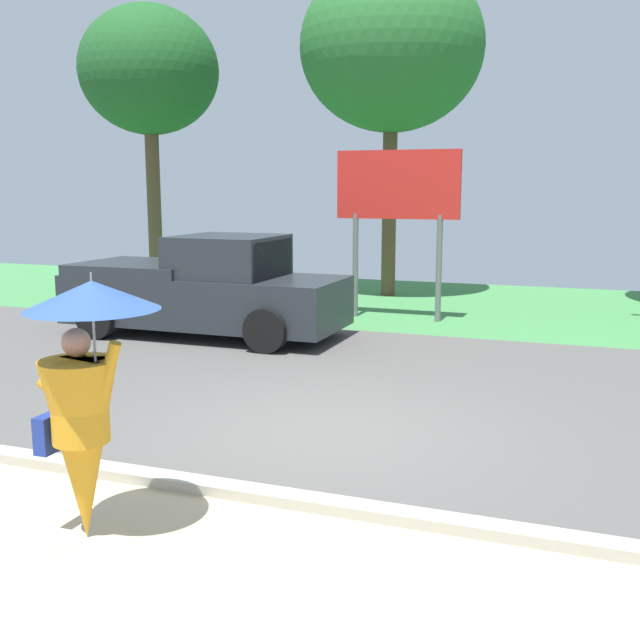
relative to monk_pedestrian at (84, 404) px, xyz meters
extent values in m
cube|color=#565451|center=(0.83, 5.16, -1.16)|extent=(40.00, 8.00, 0.10)
cube|color=#438949|center=(0.83, 13.16, -1.16)|extent=(40.00, 8.00, 0.10)
cube|color=#B2AD9E|center=(0.83, 1.16, -1.06)|extent=(40.00, 0.24, 0.10)
cone|color=orange|center=(-0.04, 0.00, -0.38)|extent=(0.60, 0.60, 1.45)
cylinder|color=orange|center=(-0.04, 0.00, 0.02)|extent=(0.44, 0.44, 0.65)
sphere|color=tan|center=(-0.04, 0.00, 0.48)|extent=(0.22, 0.22, 0.22)
cylinder|color=orange|center=(0.24, 0.00, 0.29)|extent=(0.24, 0.09, 0.45)
cylinder|color=orange|center=(-0.30, 0.02, 0.05)|extent=(0.29, 0.08, 0.24)
cylinder|color=gray|center=(0.13, 0.00, 0.52)|extent=(0.02, 0.02, 0.75)
cone|color=#33569E|center=(0.13, 0.00, 0.85)|extent=(1.01, 1.01, 0.22)
cylinder|color=gray|center=(0.13, 0.00, 0.97)|extent=(0.02, 0.02, 0.10)
cube|color=beige|center=(-0.34, 0.05, 0.15)|extent=(0.02, 0.11, 0.16)
cube|color=navy|center=(-0.31, -0.05, -0.26)|extent=(0.12, 0.24, 0.30)
cube|color=#23282D|center=(-3.23, 7.72, -0.43)|extent=(5.20, 2.00, 0.90)
cube|color=#23282D|center=(-2.73, 7.72, 0.32)|extent=(1.80, 1.84, 0.90)
cube|color=#2D3842|center=(-1.88, 7.72, 0.32)|extent=(0.10, 1.70, 0.77)
cube|color=#23282D|center=(-4.53, 7.72, 0.12)|extent=(2.40, 2.00, 0.20)
cylinder|color=black|center=(-1.53, 8.72, -0.73)|extent=(0.76, 0.28, 0.76)
cylinder|color=black|center=(-1.53, 6.72, -0.73)|extent=(0.76, 0.28, 0.76)
cylinder|color=black|center=(-4.93, 8.72, -0.73)|extent=(0.76, 0.28, 0.76)
cylinder|color=black|center=(-4.93, 6.72, -0.73)|extent=(0.76, 0.28, 0.76)
cylinder|color=slate|center=(-1.24, 10.71, -0.01)|extent=(0.12, 0.12, 2.20)
cylinder|color=slate|center=(0.56, 10.71, -0.01)|extent=(0.12, 0.12, 2.20)
cube|color=red|center=(-0.34, 10.71, 1.69)|extent=(2.60, 0.10, 1.40)
cylinder|color=brown|center=(-1.44, 14.10, 1.24)|extent=(0.36, 0.36, 4.70)
ellipsoid|color=#286B2D|center=(-1.44, 14.10, 5.03)|extent=(4.51, 4.51, 4.10)
cylinder|color=brown|center=(-7.45, 12.69, 1.17)|extent=(0.36, 0.36, 4.56)
ellipsoid|color=#1E5623|center=(-7.45, 12.69, 4.59)|extent=(3.55, 3.55, 3.23)
camera|label=1|loc=(3.66, -4.62, 1.65)|focal=42.40mm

